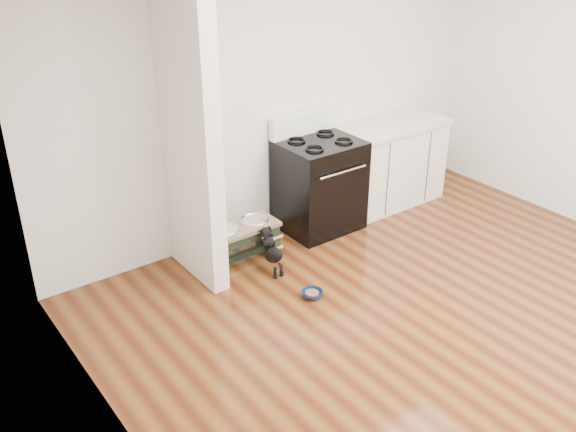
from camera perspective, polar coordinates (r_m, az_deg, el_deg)
name	(u,v)px	position (r m, az deg, el deg)	size (l,w,h in m)	color
ground	(469,340)	(5.21, 15.75, -10.53)	(5.00, 5.00, 0.00)	#451D0C
room_shell	(500,141)	(4.45, 18.33, 6.38)	(5.00, 5.00, 5.00)	silver
partition_wall	(189,130)	(5.31, -8.77, 7.58)	(0.15, 0.80, 2.70)	silver
oven_range	(319,183)	(6.41, 2.76, 2.92)	(0.76, 0.69, 1.14)	black
cabinet_run	(388,163)	(7.04, 8.90, 4.67)	(1.24, 0.64, 0.91)	white
dog_feeder	(240,236)	(5.87, -4.28, -1.76)	(0.69, 0.37, 0.39)	black
puppy	(271,249)	(5.71, -1.49, -2.99)	(0.12, 0.36, 0.42)	black
floor_bowl	(312,294)	(5.48, 2.15, -6.94)	(0.23, 0.23, 0.06)	navy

